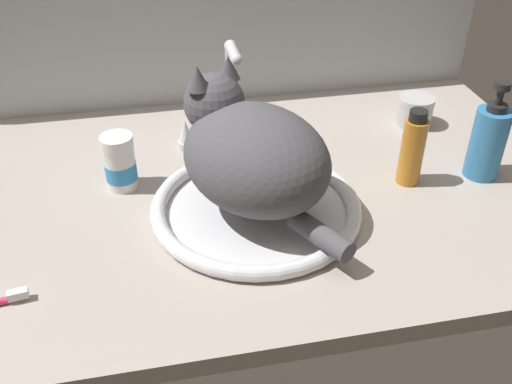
{
  "coord_description": "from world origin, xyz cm",
  "views": [
    {
      "loc": [
        -12.63,
        -78.72,
        58.24
      ],
      "look_at": [
        1.78,
        -7.05,
        7.0
      ],
      "focal_mm": 40.36,
      "sensor_mm": 36.0,
      "label": 1
    }
  ],
  "objects_px": {
    "faucet": "(232,109)",
    "soap_pump_bottle": "(488,141)",
    "sink_basin": "(256,207)",
    "metal_jar": "(415,111)",
    "amber_bottle": "(412,149)",
    "pill_bottle": "(120,164)",
    "cat": "(249,151)"
  },
  "relations": [
    {
      "from": "soap_pump_bottle",
      "to": "amber_bottle",
      "type": "xyz_separation_m",
      "value": [
        -0.13,
        0.01,
        -0.0
      ]
    },
    {
      "from": "sink_basin",
      "to": "amber_bottle",
      "type": "xyz_separation_m",
      "value": [
        0.27,
        0.04,
        0.05
      ]
    },
    {
      "from": "pill_bottle",
      "to": "soap_pump_bottle",
      "type": "height_order",
      "value": "soap_pump_bottle"
    },
    {
      "from": "faucet",
      "to": "cat",
      "type": "xyz_separation_m",
      "value": [
        -0.01,
        -0.2,
        0.03
      ]
    },
    {
      "from": "sink_basin",
      "to": "cat",
      "type": "xyz_separation_m",
      "value": [
        -0.01,
        0.01,
        0.1
      ]
    },
    {
      "from": "cat",
      "to": "soap_pump_bottle",
      "type": "relative_size",
      "value": 1.9
    },
    {
      "from": "sink_basin",
      "to": "metal_jar",
      "type": "height_order",
      "value": "metal_jar"
    },
    {
      "from": "soap_pump_bottle",
      "to": "metal_jar",
      "type": "xyz_separation_m",
      "value": [
        -0.04,
        0.2,
        -0.04
      ]
    },
    {
      "from": "sink_basin",
      "to": "cat",
      "type": "distance_m",
      "value": 0.1
    },
    {
      "from": "cat",
      "to": "amber_bottle",
      "type": "height_order",
      "value": "cat"
    },
    {
      "from": "amber_bottle",
      "to": "cat",
      "type": "bearing_deg",
      "value": -175.15
    },
    {
      "from": "metal_jar",
      "to": "cat",
      "type": "bearing_deg",
      "value": -150.28
    },
    {
      "from": "faucet",
      "to": "amber_bottle",
      "type": "relative_size",
      "value": 1.54
    },
    {
      "from": "amber_bottle",
      "to": "pill_bottle",
      "type": "bearing_deg",
      "value": 170.43
    },
    {
      "from": "faucet",
      "to": "sink_basin",
      "type": "bearing_deg",
      "value": -90.0
    },
    {
      "from": "sink_basin",
      "to": "faucet",
      "type": "xyz_separation_m",
      "value": [
        0.0,
        0.22,
        0.07
      ]
    },
    {
      "from": "soap_pump_bottle",
      "to": "metal_jar",
      "type": "bearing_deg",
      "value": 100.62
    },
    {
      "from": "faucet",
      "to": "amber_bottle",
      "type": "bearing_deg",
      "value": -33.58
    },
    {
      "from": "pill_bottle",
      "to": "amber_bottle",
      "type": "distance_m",
      "value": 0.49
    },
    {
      "from": "sink_basin",
      "to": "faucet",
      "type": "relative_size",
      "value": 1.6
    },
    {
      "from": "faucet",
      "to": "soap_pump_bottle",
      "type": "relative_size",
      "value": 1.19
    },
    {
      "from": "sink_basin",
      "to": "metal_jar",
      "type": "relative_size",
      "value": 4.73
    },
    {
      "from": "cat",
      "to": "amber_bottle",
      "type": "xyz_separation_m",
      "value": [
        0.28,
        0.02,
        -0.04
      ]
    },
    {
      "from": "soap_pump_bottle",
      "to": "amber_bottle",
      "type": "height_order",
      "value": "soap_pump_bottle"
    },
    {
      "from": "soap_pump_bottle",
      "to": "metal_jar",
      "type": "height_order",
      "value": "soap_pump_bottle"
    },
    {
      "from": "cat",
      "to": "metal_jar",
      "type": "distance_m",
      "value": 0.44
    },
    {
      "from": "pill_bottle",
      "to": "cat",
      "type": "bearing_deg",
      "value": -27.71
    },
    {
      "from": "pill_bottle",
      "to": "metal_jar",
      "type": "bearing_deg",
      "value": 10.87
    },
    {
      "from": "pill_bottle",
      "to": "metal_jar",
      "type": "xyz_separation_m",
      "value": [
        0.57,
        0.11,
        -0.02
      ]
    },
    {
      "from": "sink_basin",
      "to": "cat",
      "type": "bearing_deg",
      "value": 119.44
    },
    {
      "from": "faucet",
      "to": "soap_pump_bottle",
      "type": "distance_m",
      "value": 0.45
    },
    {
      "from": "cat",
      "to": "metal_jar",
      "type": "height_order",
      "value": "cat"
    }
  ]
}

